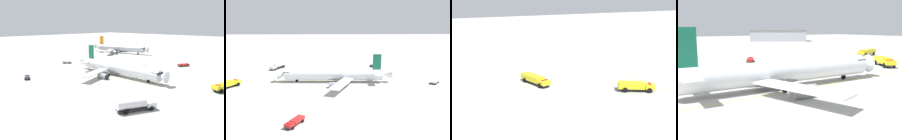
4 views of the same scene
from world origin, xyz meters
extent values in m
cube|color=#232326|center=(-36.92, -3.07, 0.80)|extent=(6.95, 9.40, 0.20)
cube|color=yellow|center=(-35.09, -0.01, 1.50)|extent=(3.65, 3.51, 1.20)
cube|color=black|center=(-34.53, 0.93, 1.68)|extent=(2.07, 1.29, 0.67)
cube|color=yellow|center=(-37.59, -4.18, 1.70)|extent=(5.97, 7.38, 1.60)
cube|color=red|center=(-35.09, -0.01, 2.20)|extent=(2.00, 1.53, 0.16)
cylinder|color=black|center=(-36.42, 0.52, 0.70)|extent=(0.96, 1.34, 1.40)
cylinder|color=black|center=(-34.00, -0.93, 0.70)|extent=(0.96, 1.34, 1.40)
cylinder|color=black|center=(-39.70, -4.95, 0.70)|extent=(0.96, 1.34, 1.40)
cylinder|color=black|center=(-37.28, -6.40, 0.70)|extent=(0.96, 1.34, 1.40)
cube|color=#232326|center=(-54.96, -25.03, 0.80)|extent=(11.08, 5.15, 0.20)
cube|color=yellow|center=(-50.89, -23.90, 1.50)|extent=(3.05, 3.29, 1.20)
cube|color=black|center=(-49.83, -23.61, 1.68)|extent=(0.70, 2.25, 0.67)
cube|color=yellow|center=(-56.21, -25.38, 1.70)|extent=(8.68, 4.86, 1.60)
cube|color=red|center=(-50.89, -23.90, 2.20)|extent=(1.09, 2.02, 0.16)
cylinder|color=black|center=(-51.67, -22.69, 0.70)|extent=(1.42, 0.64, 1.40)
cylinder|color=black|center=(-50.93, -25.34, 0.70)|extent=(1.42, 0.64, 1.40)
cylinder|color=black|center=(-58.67, -24.63, 0.70)|extent=(1.42, 0.64, 1.40)
cylinder|color=black|center=(-57.94, -27.28, 0.70)|extent=(1.42, 0.64, 1.40)
camera|label=1|loc=(-57.88, 69.75, 20.34)|focal=36.94mm
camera|label=2|loc=(0.80, -79.38, 23.65)|focal=35.42mm
camera|label=3|loc=(19.35, -53.38, 25.63)|focal=45.75mm
camera|label=4|loc=(24.84, 42.97, 10.79)|focal=40.64mm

